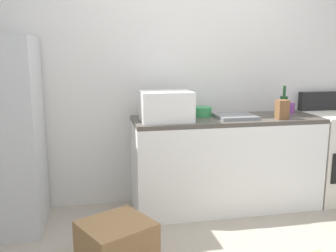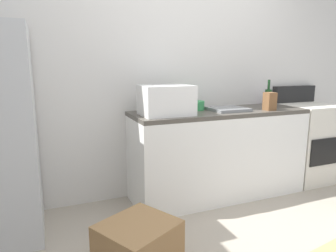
# 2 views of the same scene
# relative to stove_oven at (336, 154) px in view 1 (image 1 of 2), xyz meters

# --- Properties ---
(wall_back) EXTENTS (5.00, 0.10, 2.60)m
(wall_back) POSITION_rel_stove_oven_xyz_m (-1.52, 0.34, 0.83)
(wall_back) COLOR silver
(wall_back) RESTS_ON ground_plane
(kitchen_counter) EXTENTS (1.80, 0.60, 0.90)m
(kitchen_counter) POSITION_rel_stove_oven_xyz_m (-1.22, -0.01, -0.02)
(kitchen_counter) COLOR white
(kitchen_counter) RESTS_ON ground_plane
(stove_oven) EXTENTS (0.60, 0.61, 1.10)m
(stove_oven) POSITION_rel_stove_oven_xyz_m (0.00, 0.00, 0.00)
(stove_oven) COLOR silver
(stove_oven) RESTS_ON ground_plane
(microwave) EXTENTS (0.46, 0.34, 0.27)m
(microwave) POSITION_rel_stove_oven_xyz_m (-1.83, -0.07, 0.57)
(microwave) COLOR white
(microwave) RESTS_ON kitchen_counter
(sink_basin) EXTENTS (0.36, 0.32, 0.03)m
(sink_basin) POSITION_rel_stove_oven_xyz_m (-1.15, -0.05, 0.45)
(sink_basin) COLOR slate
(sink_basin) RESTS_ON kitchen_counter
(wine_bottle) EXTENTS (0.07, 0.07, 0.30)m
(wine_bottle) POSITION_rel_stove_oven_xyz_m (-0.67, -0.07, 0.54)
(wine_bottle) COLOR #193F1E
(wine_bottle) RESTS_ON kitchen_counter
(coffee_mug) EXTENTS (0.08, 0.08, 0.10)m
(coffee_mug) POSITION_rel_stove_oven_xyz_m (-0.46, 0.16, 0.48)
(coffee_mug) COLOR purple
(coffee_mug) RESTS_ON kitchen_counter
(knife_block) EXTENTS (0.10, 0.10, 0.18)m
(knife_block) POSITION_rel_stove_oven_xyz_m (-0.75, -0.19, 0.52)
(knife_block) COLOR brown
(knife_block) RESTS_ON kitchen_counter
(mixing_bowl) EXTENTS (0.19, 0.19, 0.09)m
(mixing_bowl) POSITION_rel_stove_oven_xyz_m (-1.43, 0.12, 0.48)
(mixing_bowl) COLOR #338C4C
(mixing_bowl) RESTS_ON kitchen_counter
(cardboard_box_small) EXTENTS (0.62, 0.60, 0.32)m
(cardboard_box_small) POSITION_rel_stove_oven_xyz_m (-2.34, -0.84, -0.31)
(cardboard_box_small) COLOR olive
(cardboard_box_small) RESTS_ON ground_plane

